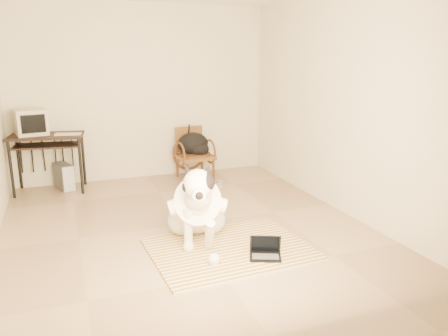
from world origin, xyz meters
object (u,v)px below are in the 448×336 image
computer_desk (47,143)px  crt_monitor (31,122)px  pc_tower (64,177)px  dog (197,208)px  laptop (265,251)px  rattan_chair (194,153)px  backpack (194,145)px

computer_desk → crt_monitor: (-0.18, 0.08, 0.30)m
computer_desk → crt_monitor: bearing=155.7°
crt_monitor → pc_tower: bearing=-7.3°
dog → laptop: 0.85m
laptop → pc_tower: pc_tower is taller
crt_monitor → rattan_chair: size_ratio=0.58×
dog → laptop: size_ratio=3.64×
dog → pc_tower: dog is taller
computer_desk → rattan_chair: bearing=-1.1°
dog → laptop: bearing=-51.2°
backpack → pc_tower: bearing=178.1°
crt_monitor → pc_tower: size_ratio=1.05×
crt_monitor → rattan_chair: crt_monitor is taller
rattan_chair → computer_desk: bearing=178.9°
crt_monitor → backpack: bearing=-2.7°
backpack → computer_desk: bearing=179.2°
pc_tower → backpack: size_ratio=0.90×
backpack → crt_monitor: bearing=177.3°
laptop → backpack: size_ratio=0.74×
pc_tower → backpack: 2.02m
dog → crt_monitor: (-1.65, 2.52, 0.64)m
dog → backpack: 2.51m
crt_monitor → pc_tower: crt_monitor is taller
dog → rattan_chair: (0.69, 2.40, 0.03)m
dog → rattan_chair: size_ratio=1.63×
laptop → backpack: backpack is taller
crt_monitor → dog: bearing=-56.8°
laptop → rattan_chair: rattan_chair is taller
dog → computer_desk: bearing=121.0°
laptop → pc_tower: (-1.78, 3.09, 0.12)m
rattan_chair → backpack: bearing=36.4°
rattan_chair → backpack: (0.01, 0.01, 0.13)m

